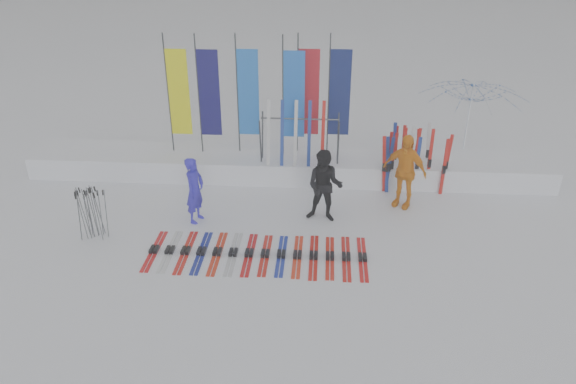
# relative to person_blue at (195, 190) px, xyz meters

# --- Properties ---
(ground) EXTENTS (120.00, 120.00, 0.00)m
(ground) POSITION_rel_person_blue_xyz_m (1.98, -1.94, -0.80)
(ground) COLOR white
(ground) RESTS_ON ground
(snow_bank) EXTENTS (14.00, 1.60, 0.60)m
(snow_bank) POSITION_rel_person_blue_xyz_m (1.98, 2.66, -0.50)
(snow_bank) COLOR white
(snow_bank) RESTS_ON ground
(person_blue) EXTENTS (0.53, 0.67, 1.59)m
(person_blue) POSITION_rel_person_blue_xyz_m (0.00, 0.00, 0.00)
(person_blue) COLOR #2A22C6
(person_blue) RESTS_ON ground
(person_black) EXTENTS (0.95, 0.80, 1.75)m
(person_black) POSITION_rel_person_blue_xyz_m (2.99, 0.25, 0.08)
(person_black) COLOR black
(person_black) RESTS_ON ground
(person_yellow) EXTENTS (1.18, 0.94, 1.87)m
(person_yellow) POSITION_rel_person_blue_xyz_m (4.90, 1.10, 0.14)
(person_yellow) COLOR orange
(person_yellow) RESTS_ON ground
(tent_canopy) EXTENTS (3.33, 3.37, 2.58)m
(tent_canopy) POSITION_rel_person_blue_xyz_m (6.85, 3.38, 0.49)
(tent_canopy) COLOR white
(tent_canopy) RESTS_ON ground
(ski_row) EXTENTS (4.63, 1.70, 0.07)m
(ski_row) POSITION_rel_person_blue_xyz_m (1.59, -1.38, -0.76)
(ski_row) COLOR red
(ski_row) RESTS_ON ground
(pole_cluster) EXTENTS (0.65, 0.51, 1.24)m
(pole_cluster) POSITION_rel_person_blue_xyz_m (-2.14, -0.90, -0.20)
(pole_cluster) COLOR #595B60
(pole_cluster) RESTS_ON ground
(feather_flags) EXTENTS (4.81, 0.29, 3.20)m
(feather_flags) POSITION_rel_person_blue_xyz_m (1.27, 2.85, 1.45)
(feather_flags) COLOR #383A3F
(feather_flags) RESTS_ON ground
(ski_rack) EXTENTS (2.04, 0.80, 1.23)m
(ski_rack) POSITION_rel_person_blue_xyz_m (2.30, 2.26, 0.59)
(ski_rack) COLOR #383A3F
(ski_rack) RESTS_ON ground
(upright_skis) EXTENTS (1.70, 1.04, 1.67)m
(upright_skis) POSITION_rel_person_blue_xyz_m (5.14, 2.21, -0.02)
(upright_skis) COLOR red
(upright_skis) RESTS_ON ground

